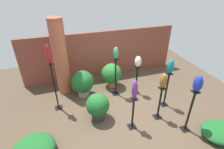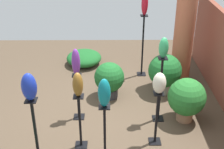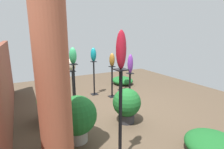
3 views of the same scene
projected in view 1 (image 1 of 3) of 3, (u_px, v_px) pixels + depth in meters
ground_plane at (124, 113)px, 4.92m from camera, size 8.00×8.00×0.00m
brick_wall_back at (102, 54)px, 6.40m from camera, size 5.60×0.12×1.70m
brick_pillar at (61, 58)px, 5.28m from camera, size 0.43×0.43×2.40m
pedestal_jade at (116, 79)px, 5.43m from camera, size 0.20×0.20×1.26m
pedestal_violet at (133, 115)px, 4.28m from camera, size 0.20×0.20×0.90m
pedestal_cobalt at (189, 113)px, 4.14m from camera, size 0.20×0.20×1.17m
pedestal_teal at (166, 91)px, 4.99m from camera, size 0.20×0.20×1.08m
pedestal_ivory at (136, 81)px, 5.56m from camera, size 0.20×0.20×0.96m
pedestal_ruby at (55, 89)px, 4.78m from camera, size 0.20×0.20×1.45m
pedestal_bronze at (159, 105)px, 4.57m from camera, size 0.20×0.20×0.96m
art_vase_jade at (116, 53)px, 5.00m from camera, size 0.15×0.16×0.37m
art_vase_violet at (135, 90)px, 3.91m from camera, size 0.14×0.15×0.49m
art_vase_cobalt at (198, 84)px, 3.73m from camera, size 0.19×0.21×0.41m
art_vase_teal at (171, 66)px, 4.60m from camera, size 0.17×0.18×0.42m
art_vase_ivory at (138, 62)px, 5.21m from camera, size 0.20×0.21×0.35m
art_vase_ruby at (48, 54)px, 4.26m from camera, size 0.13×0.14×0.51m
art_vase_bronze at (163, 81)px, 4.21m from camera, size 0.17×0.16×0.40m
potted_plant_front_right at (83, 82)px, 5.42m from camera, size 0.70×0.70×0.86m
potted_plant_mid_left at (112, 74)px, 5.89m from camera, size 0.69×0.69×0.84m
potted_plant_front_left at (98, 106)px, 4.54m from camera, size 0.61×0.61×0.76m
foliage_bed_east at (34, 149)px, 3.72m from camera, size 0.91×0.87×0.34m
foliage_bed_west at (220, 132)px, 4.15m from camera, size 0.89×0.78×0.28m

